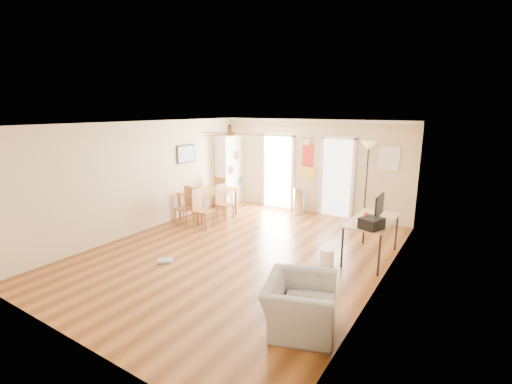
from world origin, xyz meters
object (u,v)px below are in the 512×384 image
Objects in this scene: bookshelf at (230,170)px; dining_chair_right_b at (203,209)px; dining_chair_near at (185,206)px; torchiere_lamp at (366,184)px; computer_desk at (371,239)px; printer at (371,223)px; wastebasket_a at (327,257)px; dining_chair_right_a at (225,203)px; dining_chair_far at (224,193)px; armchair at (300,304)px; dining_table at (208,204)px; trash_can at (300,201)px; wastebasket_b at (291,287)px.

bookshelf is 2.10× the size of dining_chair_right_b.
bookshelf is 2.19× the size of dining_chair_near.
bookshelf is at bearing -178.27° from torchiere_lamp.
computer_desk is at bearing 13.71° from dining_chair_near.
torchiere_lamp is (3.82, 2.47, 0.57)m from dining_chair_near.
printer reaches higher than wastebasket_a.
wastebasket_a is (-0.61, -0.73, -0.25)m from computer_desk.
dining_chair_far is at bearing 39.52° from dining_chair_right_a.
bookshelf is 2.17× the size of dining_chair_far.
printer is 0.37× the size of armchair.
armchair is (4.67, -4.78, -0.71)m from bookshelf.
bookshelf is at bearing -70.98° from dining_chair_far.
bookshelf is 2.58m from dining_chair_right_b.
bookshelf reaches higher than dining_chair_right_a.
torchiere_lamp is at bearing 92.27° from wastebasket_a.
dining_table is at bearing 174.02° from computer_desk.
trash_can is 3.74m from printer.
dining_chair_near is at bearing 84.67° from dining_chair_right_b.
dining_table is 2.52m from trash_can.
wastebasket_b is (-0.03, -1.41, 0.01)m from wastebasket_a.
dining_chair_right_a is at bearing 63.45° from dining_chair_near.
dining_chair_right_b is at bearing 109.65° from dining_chair_far.
dining_chair_right_b is 4.08m from torchiere_lamp.
torchiere_lamp is at bearing 109.06° from computer_desk.
bookshelf is 6.48× the size of wastebasket_b.
dining_chair_right_a is 3.55m from wastebasket_a.
wastebasket_a is at bearing -55.65° from trash_can.
dining_chair_far is at bearing 138.79° from wastebasket_b.
dining_chair_right_b is at bearing -163.27° from printer.
dining_chair_far is 2.98× the size of wastebasket_b.
trash_can is at bearing 58.96° from dining_chair_near.
torchiere_lamp reaches higher than dining_chair_near.
dining_table reaches higher than wastebasket_a.
computer_desk is (4.85, -1.96, -0.65)m from bookshelf.
dining_chair_right_a is at bearing 0.89° from dining_table.
printer is at bearing 156.33° from dining_chair_far.
wastebasket_a is at bearing -6.14° from armchair.
dining_table is at bearing -173.35° from printer.
wastebasket_b is at bearing -127.62° from dining_chair_right_a.
bookshelf is at bearing -177.98° from trash_can.
wastebasket_a is (-0.73, -0.18, -0.74)m from printer.
wastebasket_b is at bearing 16.76° from armchair.
armchair is (-0.18, -2.82, -0.06)m from computer_desk.
dining_chair_far is 4.51m from wastebasket_a.
printer is (2.63, -2.60, 0.53)m from trash_can.
dining_chair_near is at bearing -147.09° from torchiere_lamp.
dining_chair_far is (-0.06, 1.71, 0.00)m from dining_chair_near.
dining_chair_near is 4.68m from printer.
torchiere_lamp is 1.41× the size of computer_desk.
dining_chair_far reaches higher than wastebasket_a.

